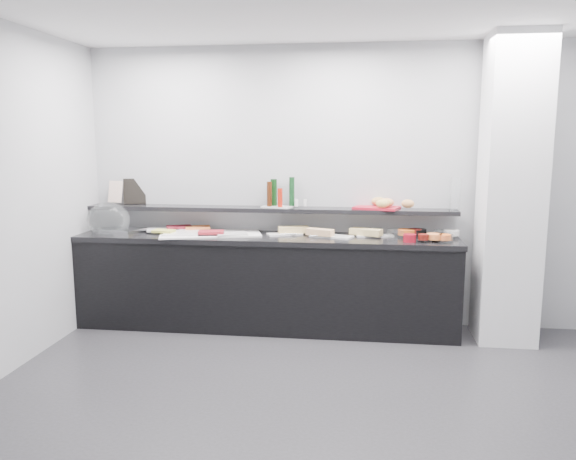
# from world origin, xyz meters

# --- Properties ---
(ground) EXTENTS (5.00, 5.00, 0.00)m
(ground) POSITION_xyz_m (0.00, 0.00, 0.00)
(ground) COLOR #2D2D30
(ground) RESTS_ON ground
(back_wall) EXTENTS (5.00, 0.02, 2.70)m
(back_wall) POSITION_xyz_m (0.00, 2.00, 1.35)
(back_wall) COLOR #A5A8AC
(back_wall) RESTS_ON ground
(column) EXTENTS (0.50, 0.50, 2.70)m
(column) POSITION_xyz_m (1.50, 1.65, 1.35)
(column) COLOR white
(column) RESTS_ON ground
(buffet_cabinet) EXTENTS (3.60, 0.60, 0.85)m
(buffet_cabinet) POSITION_xyz_m (-0.70, 1.70, 0.42)
(buffet_cabinet) COLOR black
(buffet_cabinet) RESTS_ON ground
(counter_top) EXTENTS (3.62, 0.62, 0.05)m
(counter_top) POSITION_xyz_m (-0.70, 1.70, 0.88)
(counter_top) COLOR black
(counter_top) RESTS_ON buffet_cabinet
(wall_shelf) EXTENTS (3.60, 0.25, 0.04)m
(wall_shelf) POSITION_xyz_m (-0.70, 1.88, 1.13)
(wall_shelf) COLOR black
(wall_shelf) RESTS_ON back_wall
(cloche_base) EXTENTS (0.47, 0.40, 0.04)m
(cloche_base) POSITION_xyz_m (-2.12, 1.72, 0.92)
(cloche_base) COLOR #AAADB1
(cloche_base) RESTS_ON counter_top
(cloche_dome) EXTENTS (0.46, 0.34, 0.34)m
(cloche_dome) POSITION_xyz_m (-2.26, 1.69, 1.03)
(cloche_dome) COLOR silver
(cloche_dome) RESTS_ON cloche_base
(linen_runner) EXTENTS (1.03, 0.70, 0.01)m
(linen_runner) POSITION_xyz_m (-1.23, 1.69, 0.91)
(linen_runner) COLOR silver
(linen_runner) RESTS_ON counter_top
(platter_meat_a) EXTENTS (0.36, 0.30, 0.01)m
(platter_meat_a) POSITION_xyz_m (-1.74, 1.80, 0.92)
(platter_meat_a) COLOR white
(platter_meat_a) RESTS_ON linen_runner
(food_meat_a) EXTENTS (0.28, 0.24, 0.02)m
(food_meat_a) POSITION_xyz_m (-1.60, 1.86, 0.94)
(food_meat_a) COLOR maroon
(food_meat_a) RESTS_ON platter_meat_a
(platter_salmon) EXTENTS (0.27, 0.19, 0.01)m
(platter_salmon) POSITION_xyz_m (-1.50, 1.81, 0.92)
(platter_salmon) COLOR white
(platter_salmon) RESTS_ON linen_runner
(food_salmon) EXTENTS (0.27, 0.22, 0.02)m
(food_salmon) POSITION_xyz_m (-1.41, 1.85, 0.94)
(food_salmon) COLOR orange
(food_salmon) RESTS_ON platter_salmon
(platter_cheese) EXTENTS (0.36, 0.25, 0.01)m
(platter_cheese) POSITION_xyz_m (-1.48, 1.58, 0.92)
(platter_cheese) COLOR white
(platter_cheese) RESTS_ON linen_runner
(food_cheese) EXTENTS (0.21, 0.15, 0.02)m
(food_cheese) POSITION_xyz_m (-1.67, 1.60, 0.94)
(food_cheese) COLOR #DAD855
(food_cheese) RESTS_ON platter_cheese
(platter_meat_b) EXTENTS (0.33, 0.28, 0.01)m
(platter_meat_b) POSITION_xyz_m (-1.01, 1.63, 0.92)
(platter_meat_b) COLOR silver
(platter_meat_b) RESTS_ON linen_runner
(food_meat_b) EXTENTS (0.26, 0.20, 0.02)m
(food_meat_b) POSITION_xyz_m (-1.20, 1.59, 0.94)
(food_meat_b) COLOR maroon
(food_meat_b) RESTS_ON platter_meat_b
(sandwich_plate_left) EXTENTS (0.36, 0.26, 0.01)m
(sandwich_plate_left) POSITION_xyz_m (-0.52, 1.77, 0.91)
(sandwich_plate_left) COLOR white
(sandwich_plate_left) RESTS_ON counter_top
(sandwich_food_left) EXTENTS (0.31, 0.19, 0.06)m
(sandwich_food_left) POSITION_xyz_m (-0.45, 1.82, 0.94)
(sandwich_food_left) COLOR #E0C075
(sandwich_food_left) RESTS_ON sandwich_plate_left
(tongs_left) EXTENTS (0.16, 0.03, 0.01)m
(tongs_left) POSITION_xyz_m (-0.48, 1.72, 0.92)
(tongs_left) COLOR silver
(tongs_left) RESTS_ON sandwich_plate_left
(sandwich_plate_mid) EXTENTS (0.42, 0.28, 0.01)m
(sandwich_plate_mid) POSITION_xyz_m (-0.07, 1.71, 0.91)
(sandwich_plate_mid) COLOR silver
(sandwich_plate_mid) RESTS_ON counter_top
(sandwich_food_mid) EXTENTS (0.27, 0.18, 0.06)m
(sandwich_food_mid) POSITION_xyz_m (-0.18, 1.70, 0.94)
(sandwich_food_mid) COLOR #DEAB74
(sandwich_food_mid) RESTS_ON sandwich_plate_mid
(tongs_mid) EXTENTS (0.16, 0.04, 0.01)m
(tongs_mid) POSITION_xyz_m (-0.19, 1.66, 0.92)
(tongs_mid) COLOR #AEAFB5
(tongs_mid) RESTS_ON sandwich_plate_mid
(sandwich_plate_right) EXTENTS (0.37, 0.21, 0.01)m
(sandwich_plate_right) POSITION_xyz_m (0.33, 1.81, 0.91)
(sandwich_plate_right) COLOR silver
(sandwich_plate_right) RESTS_ON counter_top
(sandwich_food_right) EXTENTS (0.32, 0.22, 0.06)m
(sandwich_food_right) POSITION_xyz_m (0.25, 1.77, 0.94)
(sandwich_food_right) COLOR tan
(sandwich_food_right) RESTS_ON sandwich_plate_right
(tongs_right) EXTENTS (0.16, 0.02, 0.01)m
(tongs_right) POSITION_xyz_m (0.25, 1.76, 0.92)
(tongs_right) COLOR #AEB1B5
(tongs_right) RESTS_ON sandwich_plate_right
(bowl_glass_fruit) EXTENTS (0.25, 0.25, 0.07)m
(bowl_glass_fruit) POSITION_xyz_m (0.54, 1.79, 0.94)
(bowl_glass_fruit) COLOR white
(bowl_glass_fruit) RESTS_ON counter_top
(fill_glass_fruit) EXTENTS (0.19, 0.19, 0.05)m
(fill_glass_fruit) POSITION_xyz_m (0.62, 1.79, 0.95)
(fill_glass_fruit) COLOR #D1591C
(fill_glass_fruit) RESTS_ON bowl_glass_fruit
(bowl_black_jam) EXTENTS (0.19, 0.19, 0.07)m
(bowl_black_jam) POSITION_xyz_m (0.73, 1.84, 0.94)
(bowl_black_jam) COLOR black
(bowl_black_jam) RESTS_ON counter_top
(fill_black_jam) EXTENTS (0.14, 0.14, 0.05)m
(fill_black_jam) POSITION_xyz_m (0.71, 1.83, 0.95)
(fill_black_jam) COLOR #5F100D
(fill_black_jam) RESTS_ON bowl_black_jam
(bowl_glass_cream) EXTENTS (0.20, 0.20, 0.07)m
(bowl_glass_cream) POSITION_xyz_m (0.96, 1.80, 0.94)
(bowl_glass_cream) COLOR silver
(bowl_glass_cream) RESTS_ON counter_top
(fill_glass_cream) EXTENTS (0.17, 0.17, 0.05)m
(fill_glass_cream) POSITION_xyz_m (1.04, 1.82, 0.95)
(fill_glass_cream) COLOR silver
(fill_glass_cream) RESTS_ON bowl_glass_cream
(bowl_red_jam) EXTENTS (0.14, 0.14, 0.07)m
(bowl_red_jam) POSITION_xyz_m (0.63, 1.54, 0.94)
(bowl_red_jam) COLOR maroon
(bowl_red_jam) RESTS_ON counter_top
(fill_red_jam) EXTENTS (0.09, 0.09, 0.05)m
(fill_red_jam) POSITION_xyz_m (0.75, 1.54, 0.95)
(fill_red_jam) COLOR #5B130D
(fill_red_jam) RESTS_ON bowl_red_jam
(bowl_glass_salmon) EXTENTS (0.16, 0.16, 0.07)m
(bowl_glass_salmon) POSITION_xyz_m (0.95, 1.57, 0.94)
(bowl_glass_salmon) COLOR white
(bowl_glass_salmon) RESTS_ON counter_top
(fill_glass_salmon) EXTENTS (0.15, 0.15, 0.05)m
(fill_glass_salmon) POSITION_xyz_m (0.85, 1.58, 0.95)
(fill_glass_salmon) COLOR orange
(fill_glass_salmon) RESTS_ON bowl_glass_salmon
(bowl_black_fruit) EXTENTS (0.17, 0.17, 0.07)m
(bowl_black_fruit) POSITION_xyz_m (0.90, 1.61, 0.94)
(bowl_black_fruit) COLOR black
(bowl_black_fruit) RESTS_ON counter_top
(fill_black_fruit) EXTENTS (0.12, 0.12, 0.05)m
(fill_black_fruit) POSITION_xyz_m (0.94, 1.56, 0.95)
(fill_black_fruit) COLOR orange
(fill_black_fruit) RESTS_ON bowl_black_fruit
(framed_print) EXTENTS (0.23, 0.13, 0.26)m
(framed_print) POSITION_xyz_m (-2.10, 1.98, 1.28)
(framed_print) COLOR black
(framed_print) RESTS_ON wall_shelf
(print_art) EXTENTS (0.16, 0.08, 0.22)m
(print_art) POSITION_xyz_m (-2.28, 1.92, 1.28)
(print_art) COLOR beige
(print_art) RESTS_ON framed_print
(condiment_tray) EXTENTS (0.32, 0.25, 0.01)m
(condiment_tray) POSITION_xyz_m (-0.61, 1.88, 1.16)
(condiment_tray) COLOR silver
(condiment_tray) RESTS_ON wall_shelf
(bottle_green_a) EXTENTS (0.07, 0.07, 0.26)m
(bottle_green_a) POSITION_xyz_m (-0.65, 1.94, 1.29)
(bottle_green_a) COLOR black
(bottle_green_a) RESTS_ON condiment_tray
(bottle_brown) EXTENTS (0.05, 0.05, 0.24)m
(bottle_brown) POSITION_xyz_m (-0.69, 1.86, 1.28)
(bottle_brown) COLOR #3D1C0B
(bottle_brown) RESTS_ON condiment_tray
(bottle_green_b) EXTENTS (0.05, 0.05, 0.28)m
(bottle_green_b) POSITION_xyz_m (-0.48, 1.94, 1.30)
(bottle_green_b) COLOR #0E3617
(bottle_green_b) RESTS_ON condiment_tray
(bottle_hot) EXTENTS (0.06, 0.06, 0.18)m
(bottle_hot) POSITION_xyz_m (-0.57, 1.82, 1.25)
(bottle_hot) COLOR red
(bottle_hot) RESTS_ON condiment_tray
(shaker_salt) EXTENTS (0.04, 0.04, 0.07)m
(shaker_salt) POSITION_xyz_m (-0.42, 1.89, 1.20)
(shaker_salt) COLOR white
(shaker_salt) RESTS_ON condiment_tray
(shaker_pepper) EXTENTS (0.04, 0.04, 0.07)m
(shaker_pepper) POSITION_xyz_m (-0.34, 1.91, 1.20)
(shaker_pepper) COLOR white
(shaker_pepper) RESTS_ON condiment_tray
(bread_tray) EXTENTS (0.47, 0.39, 0.02)m
(bread_tray) POSITION_xyz_m (0.35, 1.91, 1.16)
(bread_tray) COLOR #AE1226
(bread_tray) RESTS_ON wall_shelf
(bread_roll_n) EXTENTS (0.15, 0.11, 0.08)m
(bread_roll_n) POSITION_xyz_m (0.37, 1.98, 1.21)
(bread_roll_n) COLOR #BA8947
(bread_roll_n) RESTS_ON bread_tray
(bread_roll_ne) EXTENTS (0.14, 0.11, 0.08)m
(bread_roll_ne) POSITION_xyz_m (0.44, 1.92, 1.21)
(bread_roll_ne) COLOR #BF7C49
(bread_roll_ne) RESTS_ON bread_tray
(bread_roll_sw) EXTENTS (0.14, 0.10, 0.08)m
(bread_roll_sw) POSITION_xyz_m (0.39, 1.79, 1.21)
(bread_roll_sw) COLOR gold
(bread_roll_sw) RESTS_ON bread_tray
(bread_roll_se) EXTENTS (0.14, 0.12, 0.08)m
(bread_roll_se) POSITION_xyz_m (0.63, 1.82, 1.21)
(bread_roll_se) COLOR #C7874B
(bread_roll_se) RESTS_ON bread_tray
(bread_roll_midw) EXTENTS (0.13, 0.08, 0.08)m
(bread_roll_midw) POSITION_xyz_m (0.42, 1.85, 1.21)
(bread_roll_midw) COLOR tan
(bread_roll_midw) RESTS_ON bread_tray
(bread_roll_mide) EXTENTS (0.17, 0.14, 0.08)m
(bread_roll_mide) POSITION_xyz_m (0.44, 1.91, 1.21)
(bread_roll_mide) COLOR #D38250
(bread_roll_mide) RESTS_ON bread_tray
(carafe) EXTENTS (0.13, 0.13, 0.30)m
(carafe) POSITION_xyz_m (1.06, 1.88, 1.30)
(carafe) COLOR white
(carafe) RESTS_ON wall_shelf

